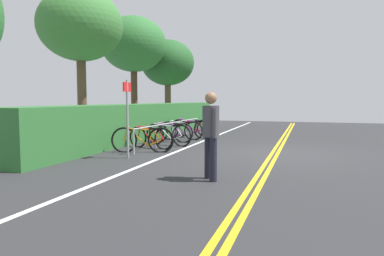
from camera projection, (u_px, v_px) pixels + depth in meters
ground_plane at (275, 154)px, 10.14m from camera, size 30.15×12.20×0.05m
centre_line_yellow_inner at (278, 153)px, 10.12m from camera, size 27.14×0.10×0.00m
centre_line_yellow_outer at (272, 153)px, 10.17m from camera, size 27.14×0.10×0.00m
bike_lane_stripe_white at (183, 149)px, 11.00m from camera, size 27.14×0.12×0.00m
bike_rack at (172, 127)px, 12.68m from camera, size 6.04×0.05×0.73m
bicycle_0 at (143, 140)px, 10.28m from camera, size 0.63×1.78×0.79m
bicycle_1 at (151, 138)px, 11.18m from camera, size 0.54×1.68×0.71m
bicycle_2 at (168, 135)px, 11.90m from camera, size 0.57×1.80×0.77m
bicycle_3 at (171, 132)px, 12.79m from camera, size 0.46×1.69×0.75m
bicycle_4 at (181, 131)px, 13.52m from camera, size 0.46×1.69×0.75m
bicycle_5 at (191, 129)px, 14.22m from camera, size 0.46×1.81×0.79m
bicycle_6 at (192, 128)px, 15.04m from camera, size 0.68×1.68×0.71m
pedestrian at (211, 130)px, 6.70m from camera, size 0.41×0.32×1.67m
sign_post_near at (127, 111)px, 9.17m from camera, size 0.36×0.06×2.03m
hedge_backdrop at (146, 120)px, 14.62m from camera, size 14.99×1.37×1.36m
tree_mid at (80, 27)px, 12.68m from camera, size 3.02×3.02×5.44m
tree_far_right at (134, 45)px, 16.98m from camera, size 3.11×3.11×5.50m
tree_extra at (168, 63)px, 19.25m from camera, size 2.88×2.88×4.76m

